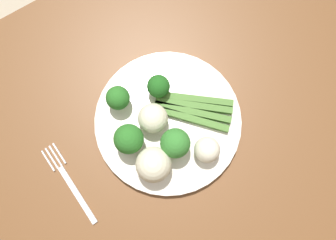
{
  "coord_description": "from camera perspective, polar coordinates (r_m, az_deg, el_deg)",
  "views": [
    {
      "loc": [
        -0.05,
        -0.05,
        1.36
      ],
      "look_at": [
        0.01,
        0.06,
        0.76
      ],
      "focal_mm": 35.9,
      "sensor_mm": 36.0,
      "label": 1
    }
  ],
  "objects": [
    {
      "name": "ground_plane",
      "position": [
        1.38,
        0.76,
        -9.17
      ],
      "size": [
        6.0,
        6.0,
        0.02
      ],
      "primitive_type": "cube",
      "color": "#B7A88E"
    },
    {
      "name": "dining_table",
      "position": [
        0.73,
        1.42,
        -6.47
      ],
      "size": [
        1.3,
        0.84,
        0.74
      ],
      "color": "brown",
      "rests_on": "ground_plane"
    },
    {
      "name": "plate",
      "position": [
        0.63,
        0.0,
        -0.24
      ],
      "size": [
        0.27,
        0.27,
        0.01
      ],
      "primitive_type": "cylinder",
      "color": "silver",
      "rests_on": "dining_table"
    },
    {
      "name": "asparagus_bundle",
      "position": [
        0.62,
        4.25,
        1.88
      ],
      "size": [
        0.14,
        0.13,
        0.01
      ],
      "rotation": [
        0.0,
        0.0,
        5.55
      ],
      "color": "#47752D",
      "rests_on": "plate"
    },
    {
      "name": "broccoli_left",
      "position": [
        0.57,
        1.53,
        -3.81
      ],
      "size": [
        0.05,
        0.05,
        0.06
      ],
      "color": "#609E3D",
      "rests_on": "plate"
    },
    {
      "name": "broccoli_back",
      "position": [
        0.61,
        -1.63,
        5.73
      ],
      "size": [
        0.04,
        0.04,
        0.05
      ],
      "color": "#4C7F2B",
      "rests_on": "plate"
    },
    {
      "name": "broccoli_near_center",
      "position": [
        0.6,
        -8.51,
        3.71
      ],
      "size": [
        0.04,
        0.04,
        0.05
      ],
      "color": "#568E33",
      "rests_on": "plate"
    },
    {
      "name": "broccoli_right",
      "position": [
        0.58,
        -6.68,
        -3.25
      ],
      "size": [
        0.05,
        0.05,
        0.06
      ],
      "color": "#568E33",
      "rests_on": "plate"
    },
    {
      "name": "cauliflower_front",
      "position": [
        0.58,
        -2.73,
        -7.16
      ],
      "size": [
        0.06,
        0.06,
        0.06
      ],
      "primitive_type": "sphere",
      "color": "beige",
      "rests_on": "plate"
    },
    {
      "name": "cauliflower_front_left",
      "position": [
        0.59,
        -2.58,
        0.29
      ],
      "size": [
        0.05,
        0.05,
        0.05
      ],
      "primitive_type": "sphere",
      "color": "beige",
      "rests_on": "plate"
    },
    {
      "name": "cauliflower_outer_edge",
      "position": [
        0.59,
        6.64,
        -5.06
      ],
      "size": [
        0.05,
        0.05,
        0.05
      ],
      "primitive_type": "sphere",
      "color": "silver",
      "rests_on": "plate"
    },
    {
      "name": "fork",
      "position": [
        0.64,
        -16.29,
        -10.2
      ],
      "size": [
        0.03,
        0.17,
        0.0
      ],
      "rotation": [
        0.0,
        0.0,
        1.62
      ],
      "color": "silver",
      "rests_on": "dining_table"
    }
  ]
}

